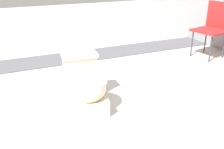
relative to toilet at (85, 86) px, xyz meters
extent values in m
plane|color=#A8A59E|center=(-0.27, 0.12, -0.22)|extent=(14.00, 14.00, 0.00)
cube|color=#4C4C51|center=(-1.52, 0.62, -0.21)|extent=(0.56, 8.00, 0.01)
cube|color=beige|center=(0.00, 0.00, -0.14)|extent=(0.63, 0.39, 0.17)
ellipsoid|color=beige|center=(0.10, -0.01, 0.04)|extent=(0.47, 0.40, 0.28)
cylinder|color=beige|center=(0.10, -0.01, 0.10)|extent=(0.42, 0.42, 0.03)
cube|color=beige|center=(-0.21, 0.02, 0.10)|extent=(0.21, 0.35, 0.30)
cube|color=beige|center=(-0.21, 0.02, 0.27)|extent=(0.23, 0.38, 0.04)
cylinder|color=silver|center=(-0.21, 0.10, 0.29)|extent=(0.02, 0.02, 0.01)
cube|color=red|center=(-0.72, 2.24, 0.20)|extent=(0.52, 0.52, 0.03)
cube|color=red|center=(-0.76, 2.44, 0.41)|extent=(0.44, 0.13, 0.40)
cylinder|color=#38383D|center=(-0.52, 2.11, -0.02)|extent=(0.02, 0.02, 0.40)
cylinder|color=#38383D|center=(-0.85, 2.04, -0.02)|extent=(0.02, 0.02, 0.40)
cylinder|color=#38383D|center=(-0.59, 2.44, -0.02)|extent=(0.02, 0.02, 0.40)
cylinder|color=#38383D|center=(-0.92, 2.37, -0.02)|extent=(0.02, 0.02, 0.40)
camera|label=1|loc=(2.30, -0.70, 1.14)|focal=42.00mm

